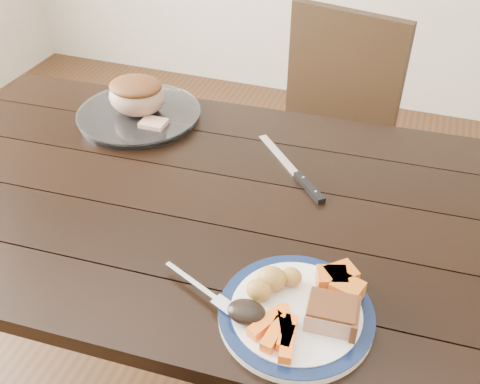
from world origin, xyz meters
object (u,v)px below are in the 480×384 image
(dining_table, at_px, (212,226))
(carving_knife, at_px, (301,179))
(serving_platter, at_px, (139,115))
(dinner_plate, at_px, (296,314))
(fork, at_px, (204,290))
(roast_joint, at_px, (137,97))
(pork_slice, at_px, (331,314))
(chair_far, at_px, (325,133))

(dining_table, distance_m, carving_knife, 0.25)
(dining_table, height_order, serving_platter, serving_platter)
(dinner_plate, bearing_deg, fork, -175.78)
(dining_table, relative_size, serving_platter, 4.78)
(dinner_plate, relative_size, serving_platter, 0.83)
(roast_joint, relative_size, carving_knife, 0.64)
(fork, relative_size, carving_knife, 0.68)
(dinner_plate, bearing_deg, pork_slice, -4.76)
(chair_far, height_order, pork_slice, chair_far)
(roast_joint, bearing_deg, serving_platter, 0.00)
(dining_table, relative_size, chair_far, 1.77)
(dining_table, height_order, carving_knife, carving_knife)
(serving_platter, xyz_separation_m, pork_slice, (0.67, -0.55, 0.03))
(chair_far, xyz_separation_m, carving_knife, (0.05, -0.60, 0.23))
(chair_far, distance_m, carving_knife, 0.65)
(chair_far, distance_m, roast_joint, 0.72)
(serving_platter, relative_size, pork_slice, 3.94)
(dining_table, distance_m, pork_slice, 0.46)
(chair_far, xyz_separation_m, pork_slice, (0.20, -1.02, 0.27))
(dining_table, relative_size, roast_joint, 10.25)
(serving_platter, distance_m, roast_joint, 0.06)
(pork_slice, bearing_deg, dinner_plate, 175.24)
(pork_slice, height_order, fork, pork_slice)
(fork, bearing_deg, dinner_plate, 27.26)
(pork_slice, xyz_separation_m, roast_joint, (-0.67, 0.55, 0.03))
(dinner_plate, distance_m, serving_platter, 0.82)
(dinner_plate, bearing_deg, chair_far, 97.94)
(dining_table, bearing_deg, carving_knife, 35.82)
(dinner_plate, distance_m, roast_joint, 0.82)
(dining_table, distance_m, chair_far, 0.76)
(dinner_plate, bearing_deg, dining_table, 135.17)
(serving_platter, relative_size, roast_joint, 2.14)
(dinner_plate, xyz_separation_m, carving_knife, (-0.09, 0.41, -0.00))
(fork, xyz_separation_m, carving_knife, (0.08, 0.42, -0.01))
(dinner_plate, relative_size, roast_joint, 1.77)
(chair_far, relative_size, dinner_plate, 3.27)
(serving_platter, bearing_deg, carving_knife, -15.22)
(roast_joint, bearing_deg, chair_far, 44.72)
(pork_slice, bearing_deg, serving_platter, 140.44)
(chair_far, relative_size, pork_slice, 10.64)
(pork_slice, relative_size, roast_joint, 0.54)
(dinner_plate, height_order, fork, fork)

